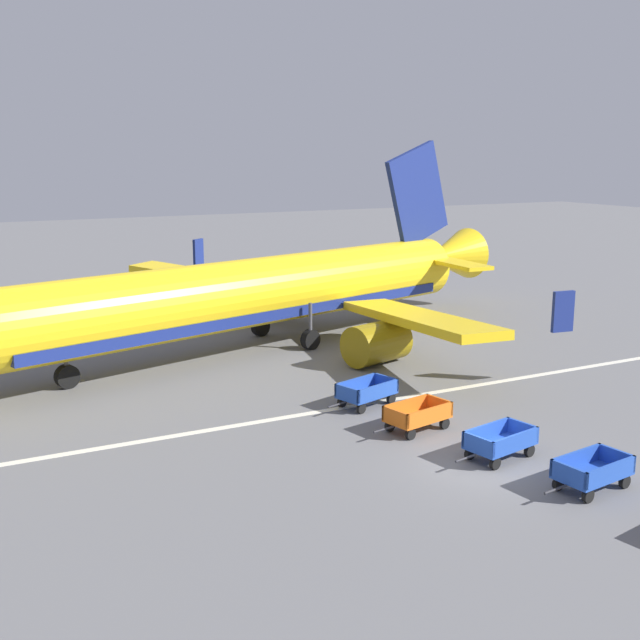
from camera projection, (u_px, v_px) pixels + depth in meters
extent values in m
plane|color=slate|center=(481.00, 465.00, 26.88)|extent=(220.00, 220.00, 0.00)
cube|color=silver|center=(369.00, 403.00, 33.49)|extent=(120.00, 0.36, 0.01)
cylinder|color=yellow|center=(249.00, 293.00, 41.98)|extent=(29.90, 11.57, 3.70)
cube|color=navy|center=(249.00, 312.00, 42.20)|extent=(26.96, 10.59, 0.56)
cone|color=yellow|center=(448.00, 256.00, 53.23)|extent=(5.27, 4.59, 3.52)
cube|color=yellow|center=(417.00, 318.00, 38.85)|extent=(4.06, 13.21, 1.35)
cube|color=navy|center=(563.00, 312.00, 35.71)|extent=(1.12, 0.32, 1.90)
cylinder|color=#856D0E|center=(377.00, 343.00, 39.44)|extent=(3.64, 2.88, 2.10)
cube|color=yellow|center=(221.00, 279.00, 50.86)|extent=(9.97, 11.90, 1.35)
cube|color=navy|center=(198.00, 252.00, 57.08)|extent=(0.99, 0.83, 1.90)
cylinder|color=#856D0E|center=(220.00, 305.00, 49.21)|extent=(3.64, 2.88, 2.10)
cube|color=navy|center=(418.00, 195.00, 50.11)|extent=(5.86, 1.94, 6.88)
cube|color=yellow|center=(457.00, 264.00, 48.82)|extent=(2.03, 5.27, 0.24)
cube|color=yellow|center=(382.00, 254.00, 53.42)|extent=(4.37, 5.33, 0.24)
cylinder|color=#4C4C51|center=(66.00, 355.00, 35.37)|extent=(0.20, 0.20, 2.04)
cylinder|color=black|center=(67.00, 376.00, 35.58)|extent=(1.18, 0.73, 1.10)
cylinder|color=#4C4C51|center=(310.00, 321.00, 42.39)|extent=(0.20, 0.20, 2.04)
cylinder|color=black|center=(310.00, 340.00, 42.60)|extent=(1.18, 0.73, 1.10)
cylinder|color=#4C4C51|center=(260.00, 310.00, 45.55)|extent=(0.20, 0.20, 2.04)
cylinder|color=black|center=(261.00, 327.00, 45.77)|extent=(1.18, 0.73, 1.10)
cube|color=#234CB2|center=(592.00, 475.00, 24.90)|extent=(2.66, 1.72, 0.08)
cube|color=#234CB2|center=(611.00, 472.00, 24.31)|extent=(2.49, 0.43, 0.55)
cube|color=#234CB2|center=(576.00, 459.00, 25.36)|extent=(2.49, 0.43, 0.55)
cube|color=#234CB2|center=(569.00, 474.00, 24.17)|extent=(0.28, 1.40, 0.55)
cube|color=#234CB2|center=(616.00, 457.00, 25.50)|extent=(0.28, 1.40, 0.55)
cylinder|color=#2D2D33|center=(555.00, 490.00, 23.91)|extent=(1.00, 0.21, 0.08)
cylinder|color=black|center=(588.00, 496.00, 23.99)|extent=(0.46, 0.22, 0.44)
cylinder|color=black|center=(558.00, 483.00, 24.89)|extent=(0.46, 0.22, 0.44)
cylinder|color=black|center=(625.00, 481.00, 25.03)|extent=(0.46, 0.22, 0.44)
cylinder|color=black|center=(595.00, 470.00, 25.93)|extent=(0.46, 0.22, 0.44)
cube|color=#234CB2|center=(500.00, 445.00, 27.44)|extent=(2.72, 1.85, 0.08)
cube|color=#234CB2|center=(516.00, 442.00, 26.87)|extent=(2.47, 0.58, 0.55)
cube|color=#234CB2|center=(486.00, 431.00, 27.87)|extent=(2.47, 0.58, 0.55)
cube|color=#234CB2|center=(478.00, 444.00, 26.65)|extent=(0.37, 1.39, 0.55)
cube|color=#234CB2|center=(522.00, 429.00, 28.10)|extent=(0.37, 1.39, 0.55)
cylinder|color=#2D2D33|center=(466.00, 458.00, 26.36)|extent=(1.00, 0.27, 0.08)
cylinder|color=black|center=(495.00, 463.00, 26.50)|extent=(0.46, 0.24, 0.44)
cylinder|color=black|center=(470.00, 453.00, 27.36)|extent=(0.46, 0.24, 0.44)
cylinder|color=black|center=(529.00, 450.00, 27.63)|extent=(0.46, 0.24, 0.44)
cylinder|color=black|center=(504.00, 441.00, 28.49)|extent=(0.46, 0.24, 0.44)
cube|color=orange|center=(417.00, 418.00, 30.19)|extent=(2.73, 1.87, 0.08)
cube|color=orange|center=(430.00, 415.00, 29.63)|extent=(2.47, 0.60, 0.55)
cube|color=orange|center=(406.00, 406.00, 30.62)|extent=(2.47, 0.60, 0.55)
cube|color=orange|center=(395.00, 417.00, 29.39)|extent=(0.38, 1.39, 0.55)
cube|color=orange|center=(439.00, 404.00, 30.86)|extent=(0.38, 1.39, 0.55)
cylinder|color=#2D2D33|center=(384.00, 429.00, 29.10)|extent=(1.00, 0.28, 0.08)
cylinder|color=black|center=(410.00, 434.00, 29.25)|extent=(0.46, 0.24, 0.44)
cylinder|color=black|center=(390.00, 426.00, 30.10)|extent=(0.46, 0.24, 0.44)
cylinder|color=black|center=(444.00, 423.00, 30.39)|extent=(0.46, 0.24, 0.44)
cylinder|color=black|center=(424.00, 416.00, 31.25)|extent=(0.46, 0.24, 0.44)
cube|color=#234CB2|center=(367.00, 395.00, 33.15)|extent=(2.80, 2.05, 0.08)
cube|color=#234CB2|center=(378.00, 391.00, 32.63)|extent=(2.43, 0.81, 0.55)
cube|color=#234CB2|center=(356.00, 384.00, 33.54)|extent=(2.43, 0.81, 0.55)
cube|color=#234CB2|center=(347.00, 393.00, 32.28)|extent=(0.49, 1.37, 0.55)
cube|color=#234CB2|center=(386.00, 382.00, 33.90)|extent=(0.49, 1.37, 0.55)
cylinder|color=#2D2D33|center=(337.00, 405.00, 31.95)|extent=(0.98, 0.36, 0.08)
cylinder|color=black|center=(361.00, 408.00, 32.18)|extent=(0.47, 0.28, 0.44)
cylinder|color=black|center=(342.00, 402.00, 32.97)|extent=(0.47, 0.28, 0.44)
cylinder|color=black|center=(391.00, 399.00, 33.44)|extent=(0.47, 0.28, 0.44)
cylinder|color=black|center=(372.00, 393.00, 34.24)|extent=(0.47, 0.28, 0.44)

